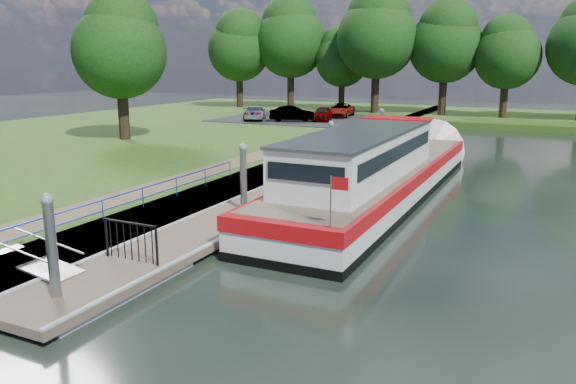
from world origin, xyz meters
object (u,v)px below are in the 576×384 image
at_px(car_b, 292,114).
at_px(car_d, 340,110).
at_px(car_c, 255,113).
at_px(car_a, 323,114).
at_px(barge, 382,172).
at_px(pontoon, 294,191).

xyz_separation_m(car_b, car_d, (2.27, 5.74, -0.03)).
bearing_deg(car_c, car_a, 177.75).
distance_m(barge, car_c, 26.85).
height_order(pontoon, car_c, car_c).
bearing_deg(barge, car_b, 124.52).
xyz_separation_m(car_c, car_d, (5.79, 6.11, -0.00)).
height_order(pontoon, barge, barge).
relative_size(barge, car_b, 5.30).
bearing_deg(car_b, car_d, -44.09).
xyz_separation_m(barge, car_c, (-17.67, 20.21, 0.38)).
height_order(barge, car_b, barge).
relative_size(car_a, car_b, 0.91).
distance_m(pontoon, car_b, 24.60).
bearing_deg(pontoon, car_b, 115.46).
relative_size(car_b, car_d, 0.88).
distance_m(car_a, car_b, 2.72).
distance_m(car_c, car_d, 8.41).
bearing_deg(car_b, pontoon, -177.05).
relative_size(pontoon, car_a, 8.30).
bearing_deg(car_a, car_b, -158.68).
bearing_deg(barge, car_c, 131.17).
xyz_separation_m(barge, car_a, (-11.98, 22.21, 0.36)).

